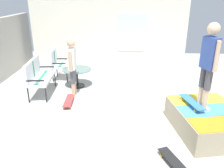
{
  "coord_description": "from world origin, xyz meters",
  "views": [
    {
      "loc": [
        -5.23,
        -0.11,
        2.78
      ],
      "look_at": [
        -0.01,
        0.16,
        0.7
      ],
      "focal_mm": 36.93,
      "sensor_mm": 36.0,
      "label": 1
    }
  ],
  "objects_px": {
    "patio_table": "(77,74)",
    "skateboard_spare": "(174,162)",
    "skateboard_by_bench": "(69,101)",
    "skateboard_on_ramp": "(192,102)",
    "patio_chair_near_house": "(57,62)",
    "patio_bench": "(37,74)",
    "person_watching": "(72,64)",
    "person_skater": "(209,61)",
    "skate_ramp": "(209,120)"
  },
  "relations": [
    {
      "from": "skate_ramp",
      "to": "skateboard_spare",
      "type": "distance_m",
      "value": 1.48
    },
    {
      "from": "person_watching",
      "to": "person_skater",
      "type": "height_order",
      "value": "person_skater"
    },
    {
      "from": "skate_ramp",
      "to": "person_skater",
      "type": "xyz_separation_m",
      "value": [
        0.03,
        0.19,
        1.3
      ]
    },
    {
      "from": "skate_ramp",
      "to": "skateboard_on_ramp",
      "type": "height_order",
      "value": "skateboard_on_ramp"
    },
    {
      "from": "patio_chair_near_house",
      "to": "skateboard_by_bench",
      "type": "bearing_deg",
      "value": -157.31
    },
    {
      "from": "patio_bench",
      "to": "skateboard_by_bench",
      "type": "xyz_separation_m",
      "value": [
        -0.59,
        -1.01,
        -0.53
      ]
    },
    {
      "from": "person_watching",
      "to": "skateboard_by_bench",
      "type": "xyz_separation_m",
      "value": [
        -0.46,
        0.05,
        -0.87
      ]
    },
    {
      "from": "patio_chair_near_house",
      "to": "person_watching",
      "type": "relative_size",
      "value": 0.62
    },
    {
      "from": "patio_bench",
      "to": "skateboard_on_ramp",
      "type": "distance_m",
      "value": 4.24
    },
    {
      "from": "skate_ramp",
      "to": "skateboard_by_bench",
      "type": "xyz_separation_m",
      "value": [
        1.15,
        3.28,
        -0.17
      ]
    },
    {
      "from": "patio_chair_near_house",
      "to": "skateboard_on_ramp",
      "type": "relative_size",
      "value": 1.24
    },
    {
      "from": "patio_bench",
      "to": "skateboard_by_bench",
      "type": "distance_m",
      "value": 1.29
    },
    {
      "from": "patio_table",
      "to": "skateboard_spare",
      "type": "height_order",
      "value": "patio_table"
    },
    {
      "from": "skateboard_on_ramp",
      "to": "skateboard_spare",
      "type": "bearing_deg",
      "value": 156.12
    },
    {
      "from": "person_watching",
      "to": "skateboard_spare",
      "type": "relative_size",
      "value": 2.02
    },
    {
      "from": "patio_chair_near_house",
      "to": "skateboard_by_bench",
      "type": "relative_size",
      "value": 1.26
    },
    {
      "from": "skate_ramp",
      "to": "patio_bench",
      "type": "relative_size",
      "value": 1.74
    },
    {
      "from": "patio_bench",
      "to": "skateboard_on_ramp",
      "type": "bearing_deg",
      "value": -111.91
    },
    {
      "from": "patio_bench",
      "to": "person_watching",
      "type": "height_order",
      "value": "person_watching"
    },
    {
      "from": "person_skater",
      "to": "skateboard_on_ramp",
      "type": "distance_m",
      "value": 0.98
    },
    {
      "from": "patio_chair_near_house",
      "to": "skateboard_spare",
      "type": "relative_size",
      "value": 1.25
    },
    {
      "from": "patio_chair_near_house",
      "to": "skateboard_spare",
      "type": "height_order",
      "value": "patio_chair_near_house"
    },
    {
      "from": "skateboard_by_bench",
      "to": "skateboard_spare",
      "type": "xyz_separation_m",
      "value": [
        -2.29,
        -2.35,
        0.0
      ]
    },
    {
      "from": "skateboard_spare",
      "to": "skateboard_on_ramp",
      "type": "height_order",
      "value": "skateboard_on_ramp"
    },
    {
      "from": "skateboard_spare",
      "to": "skateboard_on_ramp",
      "type": "relative_size",
      "value": 0.99
    },
    {
      "from": "person_skater",
      "to": "patio_chair_near_house",
      "type": "bearing_deg",
      "value": 52.31
    },
    {
      "from": "patio_table",
      "to": "skateboard_spare",
      "type": "bearing_deg",
      "value": -146.33
    },
    {
      "from": "patio_bench",
      "to": "person_watching",
      "type": "bearing_deg",
      "value": -97.02
    },
    {
      "from": "patio_bench",
      "to": "skateboard_on_ramp",
      "type": "relative_size",
      "value": 1.56
    },
    {
      "from": "patio_chair_near_house",
      "to": "patio_table",
      "type": "relative_size",
      "value": 1.13
    },
    {
      "from": "skate_ramp",
      "to": "skateboard_spare",
      "type": "xyz_separation_m",
      "value": [
        -1.13,
        0.93,
        -0.17
      ]
    },
    {
      "from": "patio_chair_near_house",
      "to": "person_skater",
      "type": "distance_m",
      "value": 4.97
    },
    {
      "from": "person_skater",
      "to": "skateboard_spare",
      "type": "distance_m",
      "value": 2.02
    },
    {
      "from": "patio_table",
      "to": "skateboard_by_bench",
      "type": "bearing_deg",
      "value": -179.91
    },
    {
      "from": "patio_bench",
      "to": "patio_table",
      "type": "relative_size",
      "value": 1.43
    },
    {
      "from": "patio_chair_near_house",
      "to": "skateboard_on_ramp",
      "type": "xyz_separation_m",
      "value": [
        -2.85,
        -3.7,
        -0.01
      ]
    },
    {
      "from": "person_skater",
      "to": "skateboard_on_ramp",
      "type": "bearing_deg",
      "value": 49.9
    },
    {
      "from": "patio_chair_near_house",
      "to": "person_skater",
      "type": "relative_size",
      "value": 0.58
    },
    {
      "from": "patio_bench",
      "to": "person_skater",
      "type": "xyz_separation_m",
      "value": [
        -1.72,
        -4.09,
        0.94
      ]
    },
    {
      "from": "person_skater",
      "to": "patio_bench",
      "type": "bearing_deg",
      "value": 67.24
    },
    {
      "from": "skateboard_by_bench",
      "to": "skateboard_on_ramp",
      "type": "bearing_deg",
      "value": -108.72
    },
    {
      "from": "patio_table",
      "to": "patio_bench",
      "type": "bearing_deg",
      "value": 122.52
    },
    {
      "from": "person_skater",
      "to": "skateboard_spare",
      "type": "bearing_deg",
      "value": 147.63
    },
    {
      "from": "skateboard_spare",
      "to": "skateboard_on_ramp",
      "type": "bearing_deg",
      "value": -23.88
    },
    {
      "from": "patio_table",
      "to": "person_watching",
      "type": "height_order",
      "value": "person_watching"
    },
    {
      "from": "person_skater",
      "to": "skateboard_on_ramp",
      "type": "relative_size",
      "value": 2.14
    },
    {
      "from": "patio_table",
      "to": "skateboard_by_bench",
      "type": "height_order",
      "value": "patio_table"
    },
    {
      "from": "skateboard_by_bench",
      "to": "skateboard_on_ramp",
      "type": "xyz_separation_m",
      "value": [
        -0.99,
        -2.92,
        0.52
      ]
    },
    {
      "from": "skate_ramp",
      "to": "skateboard_on_ramp",
      "type": "bearing_deg",
      "value": 65.08
    },
    {
      "from": "skateboard_on_ramp",
      "to": "patio_table",
      "type": "bearing_deg",
      "value": 52.72
    }
  ]
}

